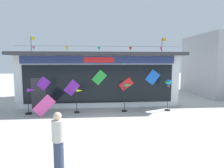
{
  "coord_description": "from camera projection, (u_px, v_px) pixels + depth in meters",
  "views": [
    {
      "loc": [
        -0.48,
        -8.91,
        3.07
      ],
      "look_at": [
        0.5,
        2.73,
        1.68
      ],
      "focal_mm": 31.39,
      "sensor_mm": 36.0,
      "label": 1
    }
  ],
  "objects": [
    {
      "name": "wind_spinner_center_left",
      "position": [
        127.0,
        93.0,
        11.79
      ],
      "size": [
        0.64,
        0.33,
        1.7
      ],
      "color": "black",
      "rests_on": "ground_plane"
    },
    {
      "name": "display_kite_on_ground",
      "position": [
        44.0,
        106.0,
        10.77
      ],
      "size": [
        1.23,
        0.32,
        1.23
      ],
      "primitive_type": "cube",
      "rotation": [
        -0.26,
        0.79,
        0.0
      ],
      "color": "#EA4CA3",
      "rests_on": "ground_plane"
    },
    {
      "name": "ground_plane",
      "position": [
        106.0,
        126.0,
        9.22
      ],
      "size": [
        80.0,
        80.0,
        0.0
      ],
      "primitive_type": "plane",
      "color": "#ADAAA5"
    },
    {
      "name": "wind_spinner_far_left",
      "position": [
        30.0,
        97.0,
        11.23
      ],
      "size": [
        0.65,
        0.38,
        1.51
      ],
      "color": "black",
      "rests_on": "ground_plane"
    },
    {
      "name": "wind_spinner_left",
      "position": [
        79.0,
        98.0,
        11.54
      ],
      "size": [
        0.55,
        0.32,
        1.42
      ],
      "color": "black",
      "rests_on": "ground_plane"
    },
    {
      "name": "wind_spinner_center_right",
      "position": [
        168.0,
        86.0,
        11.97
      ],
      "size": [
        0.36,
        0.36,
        1.94
      ],
      "color": "black",
      "rests_on": "ground_plane"
    },
    {
      "name": "person_near_camera",
      "position": [
        58.0,
        141.0,
        5.4
      ],
      "size": [
        0.34,
        0.34,
        1.68
      ],
      "rotation": [
        0.0,
        0.0,
        0.67
      ],
      "color": "#333D56",
      "rests_on": "ground_plane"
    },
    {
      "name": "kite_shop_building",
      "position": [
        99.0,
        77.0,
        15.47
      ],
      "size": [
        11.07,
        6.7,
        4.87
      ],
      "color": "silver",
      "rests_on": "ground_plane"
    }
  ]
}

